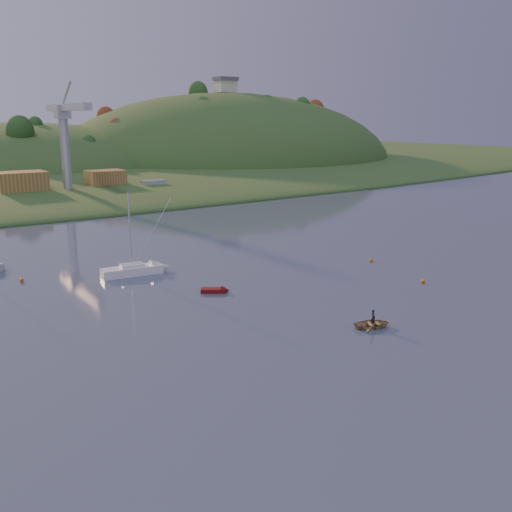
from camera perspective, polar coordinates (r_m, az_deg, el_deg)
shore_slope at (r=189.75m, az=-22.87°, el=6.68°), size 640.00×150.00×7.00m
hill_center at (r=235.65m, az=-22.96°, el=7.83°), size 140.00×120.00×36.00m
hill_right at (r=254.34m, az=-2.96°, el=9.23°), size 150.00×130.00×60.00m
hilltop_house at (r=253.97m, az=-3.06°, el=16.76°), size 9.00×7.00×6.45m
hillside_trees at (r=209.23m, az=-24.11°, el=7.12°), size 280.00×50.00×32.00m
wharf at (r=149.62m, az=-17.35°, el=5.99°), size 42.00×16.00×2.40m
shed_west at (r=146.75m, az=-22.42°, el=6.86°), size 11.00×8.00×4.80m
shed_east at (r=153.75m, az=-14.82°, el=7.55°), size 9.00×7.00×4.00m
dock_crane at (r=144.16m, az=-18.50°, el=12.03°), size 3.20×28.00×20.30m
sailboat_far at (r=74.50m, az=-12.30°, el=-1.33°), size 7.90×3.25×10.65m
canoe at (r=56.03m, az=11.60°, el=-6.67°), size 4.23×3.62×0.74m
paddler at (r=55.90m, az=11.62°, el=-6.28°), size 0.54×0.66×1.54m
red_tender at (r=65.81m, az=-3.74°, el=-3.45°), size 3.39×2.78×1.13m
work_vessel at (r=152.66m, az=-10.20°, el=6.59°), size 14.69×5.45×3.76m
buoy_0 at (r=72.19m, az=16.37°, el=-2.43°), size 0.50×0.50×0.50m
buoy_1 at (r=81.08m, az=11.45°, el=-0.40°), size 0.50×0.50×0.50m
buoy_2 at (r=75.43m, az=-22.39°, el=-2.23°), size 0.50×0.50×0.50m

